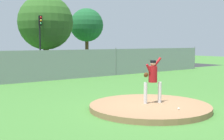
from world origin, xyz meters
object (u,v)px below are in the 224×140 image
object	(u,v)px
pitcher_youth	(153,77)
baseball	(179,109)
traffic_light_far	(40,33)
parked_car_slate	(124,60)
traffic_cone_orange	(107,67)
parked_car_teal	(33,64)

from	to	relation	value
pitcher_youth	baseball	size ratio (longest dim) A/B	23.11
pitcher_youth	traffic_light_far	world-z (taller)	traffic_light_far
baseball	traffic_light_far	xyz separation A→B (m)	(3.89, 19.76, 3.12)
pitcher_youth	parked_car_slate	xyz separation A→B (m)	(10.53, 14.41, -0.40)
parked_car_slate	traffic_cone_orange	world-z (taller)	parked_car_slate
traffic_light_far	baseball	bearing A→B (deg)	-101.14
baseball	parked_car_teal	bearing A→B (deg)	84.94
traffic_light_far	pitcher_youth	bearing A→B (deg)	-101.68
traffic_cone_orange	parked_car_slate	bearing A→B (deg)	9.16
traffic_light_far	traffic_cone_orange	bearing A→B (deg)	-44.79
baseball	traffic_cone_orange	bearing A→B (deg)	61.55
traffic_cone_orange	parked_car_teal	bearing A→B (deg)	177.38
pitcher_youth	traffic_cone_orange	size ratio (longest dim) A/B	3.11
baseball	pitcher_youth	bearing A→B (deg)	86.56
pitcher_youth	traffic_light_far	size ratio (longest dim) A/B	0.35
pitcher_youth	parked_car_slate	distance (m)	17.85
pitcher_youth	parked_car_slate	size ratio (longest dim) A/B	0.40
parked_car_slate	parked_car_teal	size ratio (longest dim) A/B	0.92
parked_car_slate	parked_car_teal	bearing A→B (deg)	-179.69
baseball	traffic_cone_orange	distance (m)	17.47
parked_car_teal	traffic_cone_orange	bearing A→B (deg)	-2.62
pitcher_youth	baseball	bearing A→B (deg)	-93.44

